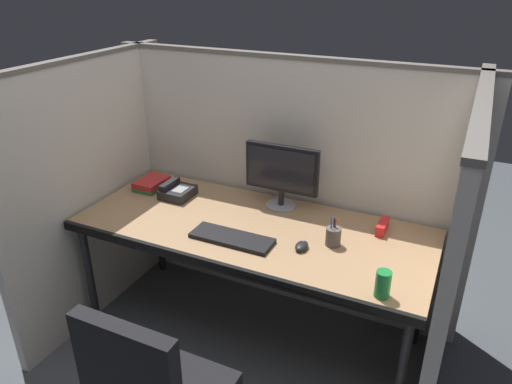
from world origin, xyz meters
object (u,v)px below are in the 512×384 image
at_px(computer_mouse, 302,246).
at_px(soda_can, 383,284).
at_px(keyboard_main, 232,238).
at_px(desk_phone, 177,191).
at_px(pen_cup, 333,236).
at_px(monitor_center, 282,172).
at_px(book_stack, 152,184).
at_px(desk, 251,235).
at_px(red_stapler, 382,226).

bearing_deg(computer_mouse, soda_can, -25.36).
relative_size(keyboard_main, desk_phone, 2.26).
height_order(desk_phone, pen_cup, pen_cup).
relative_size(monitor_center, book_stack, 2.04).
height_order(computer_mouse, soda_can, soda_can).
bearing_deg(monitor_center, soda_can, -39.87).
xyz_separation_m(desk, red_stapler, (0.64, 0.25, 0.08)).
bearing_deg(book_stack, computer_mouse, -14.13).
distance_m(monitor_center, red_stapler, 0.62).
distance_m(monitor_center, computer_mouse, 0.51).
bearing_deg(monitor_center, red_stapler, -3.45).
relative_size(computer_mouse, soda_can, 0.79).
distance_m(desk, keyboard_main, 0.18).
relative_size(keyboard_main, red_stapler, 2.87).
distance_m(monitor_center, book_stack, 0.86).
bearing_deg(keyboard_main, computer_mouse, 11.30).
xyz_separation_m(computer_mouse, book_stack, (-1.10, 0.28, 0.01)).
height_order(desk, soda_can, soda_can).
xyz_separation_m(keyboard_main, soda_can, (0.79, -0.14, 0.05)).
relative_size(computer_mouse, book_stack, 0.45).
bearing_deg(keyboard_main, monitor_center, 79.73).
distance_m(red_stapler, pen_cup, 0.31).
xyz_separation_m(monitor_center, red_stapler, (0.59, -0.04, -0.19)).
bearing_deg(keyboard_main, desk, 79.73).
height_order(computer_mouse, desk_phone, desk_phone).
bearing_deg(computer_mouse, keyboard_main, -168.70).
height_order(monitor_center, computer_mouse, monitor_center).
bearing_deg(soda_can, red_stapler, 101.59).
height_order(desk_phone, book_stack, desk_phone).
bearing_deg(desk_phone, red_stapler, 4.98).
bearing_deg(computer_mouse, desk, 163.84).
height_order(keyboard_main, red_stapler, red_stapler).
bearing_deg(pen_cup, book_stack, 171.96).
xyz_separation_m(monitor_center, pen_cup, (0.40, -0.28, -0.17)).
relative_size(desk, keyboard_main, 4.42).
relative_size(desk, computer_mouse, 19.79).
distance_m(computer_mouse, red_stapler, 0.47).
distance_m(desk, desk_phone, 0.59).
height_order(monitor_center, desk_phone, monitor_center).
bearing_deg(soda_can, monitor_center, 140.13).
height_order(monitor_center, book_stack, monitor_center).
height_order(keyboard_main, pen_cup, pen_cup).
bearing_deg(soda_can, keyboard_main, 170.17).
bearing_deg(pen_cup, keyboard_main, -160.02).
height_order(monitor_center, soda_can, monitor_center).
xyz_separation_m(monitor_center, keyboard_main, (-0.08, -0.45, -0.20)).
relative_size(desk_phone, pen_cup, 1.18).
xyz_separation_m(desk, monitor_center, (0.05, 0.29, 0.27)).
distance_m(red_stapler, book_stack, 1.43).
xyz_separation_m(monitor_center, book_stack, (-0.83, -0.10, -0.19)).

